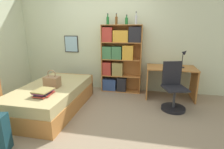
# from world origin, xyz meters

# --- Properties ---
(ground_plane) EXTENTS (14.00, 14.00, 0.00)m
(ground_plane) POSITION_xyz_m (0.00, 0.00, 0.00)
(ground_plane) COLOR gray
(wall_back) EXTENTS (10.00, 0.09, 2.60)m
(wall_back) POSITION_xyz_m (-0.00, 1.52, 1.30)
(wall_back) COLOR beige
(wall_back) RESTS_ON ground_plane
(bed) EXTENTS (1.11, 1.96, 0.50)m
(bed) POSITION_xyz_m (-0.73, 0.02, 0.25)
(bed) COLOR #B77538
(bed) RESTS_ON ground_plane
(handbag) EXTENTS (0.29, 0.20, 0.34)m
(handbag) POSITION_xyz_m (-0.67, -0.05, 0.61)
(handbag) COLOR #93704C
(handbag) RESTS_ON bed
(book_stack_on_bed) EXTENTS (0.30, 0.36, 0.10)m
(book_stack_on_bed) POSITION_xyz_m (-0.59, -0.48, 0.55)
(book_stack_on_bed) COLOR #99894C
(book_stack_on_bed) RESTS_ON bed
(bookcase) EXTENTS (1.00, 0.29, 1.70)m
(bookcase) POSITION_xyz_m (0.42, 1.33, 0.90)
(bookcase) COLOR #B77538
(bookcase) RESTS_ON ground_plane
(bottle_green) EXTENTS (0.07, 0.07, 0.26)m
(bottle_green) POSITION_xyz_m (0.14, 1.34, 1.80)
(bottle_green) COLOR #1E6B2D
(bottle_green) RESTS_ON bookcase
(bottle_brown) EXTENTS (0.06, 0.06, 0.26)m
(bottle_brown) POSITION_xyz_m (0.36, 1.30, 1.80)
(bottle_brown) COLOR brown
(bottle_brown) RESTS_ON bookcase
(bottle_clear) EXTENTS (0.07, 0.07, 0.23)m
(bottle_clear) POSITION_xyz_m (0.60, 1.36, 1.79)
(bottle_clear) COLOR #1E6B2D
(bottle_clear) RESTS_ON bookcase
(bottle_blue) EXTENTS (0.06, 0.06, 0.29)m
(bottle_blue) POSITION_xyz_m (0.83, 1.29, 1.81)
(bottle_blue) COLOR #B7BCC1
(bottle_blue) RESTS_ON bookcase
(desk) EXTENTS (1.10, 0.67, 0.74)m
(desk) POSITION_xyz_m (1.69, 1.14, 0.51)
(desk) COLOR #B77538
(desk) RESTS_ON ground_plane
(desk_lamp) EXTENTS (0.16, 0.12, 0.43)m
(desk_lamp) POSITION_xyz_m (1.94, 1.13, 1.03)
(desk_lamp) COLOR black
(desk_lamp) RESTS_ON desk
(desk_chair) EXTENTS (0.54, 0.54, 0.97)m
(desk_chair) POSITION_xyz_m (1.69, 0.51, 0.31)
(desk_chair) COLOR black
(desk_chair) RESTS_ON ground_plane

